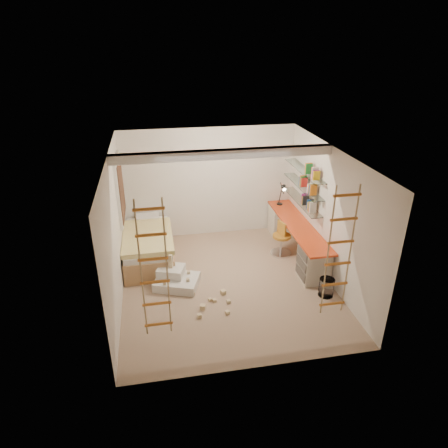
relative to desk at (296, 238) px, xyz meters
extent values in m
plane|color=#977A61|center=(-1.72, -0.86, -0.40)|extent=(4.50, 4.50, 0.00)
cube|color=white|center=(-1.72, -0.56, 2.12)|extent=(4.00, 0.18, 0.16)
cube|color=white|center=(-3.69, 0.64, 1.15)|extent=(0.06, 1.15, 1.35)
cube|color=#4C2D1E|center=(-3.65, 0.64, 1.15)|extent=(0.02, 1.00, 1.20)
cylinder|color=white|center=(0.03, -1.60, -0.23)|extent=(0.28, 0.28, 0.35)
cube|color=#E2451A|center=(0.00, -0.03, 0.33)|extent=(0.55, 2.80, 0.04)
cube|color=beige|center=(0.00, 1.07, -0.05)|extent=(0.52, 0.55, 0.71)
cube|color=beige|center=(0.00, -1.03, -0.05)|extent=(0.52, 0.55, 0.71)
cube|color=#4C4742|center=(-0.27, -1.03, 0.21)|extent=(0.02, 0.50, 0.18)
cube|color=#4C4742|center=(-0.27, -1.03, -0.01)|extent=(0.02, 0.50, 0.18)
cube|color=#4C4742|center=(-0.27, -1.03, -0.23)|extent=(0.02, 0.50, 0.18)
cube|color=white|center=(0.15, 0.27, 0.75)|extent=(0.25, 1.80, 0.01)
cube|color=white|center=(0.15, 0.27, 1.10)|extent=(0.25, 1.80, 0.01)
cube|color=white|center=(0.15, 0.27, 1.45)|extent=(0.25, 1.80, 0.01)
cube|color=#AD7F51|center=(-3.20, 0.37, -0.18)|extent=(1.00, 2.00, 0.45)
cube|color=white|center=(-3.20, 0.37, 0.11)|extent=(0.95, 1.95, 0.12)
cube|color=yellow|center=(-3.20, 0.22, 0.22)|extent=(1.02, 1.60, 0.10)
cube|color=white|center=(-3.20, 1.17, 0.23)|extent=(0.55, 0.35, 0.12)
cylinder|color=black|center=(-0.05, 1.12, 0.36)|extent=(0.14, 0.14, 0.02)
cylinder|color=black|center=(-0.05, 1.12, 0.55)|extent=(0.02, 0.15, 0.36)
cylinder|color=black|center=(-0.05, 1.02, 0.80)|extent=(0.02, 0.27, 0.20)
cone|color=black|center=(-0.05, 0.90, 0.85)|extent=(0.12, 0.14, 0.15)
cylinder|color=#FFEABF|center=(-0.05, 0.86, 0.82)|extent=(0.08, 0.04, 0.08)
cylinder|color=#B47722|center=(-0.32, 0.05, 0.04)|extent=(0.49, 0.49, 0.06)
cube|color=#AF7321|center=(-0.32, 0.09, 0.22)|extent=(0.11, 0.30, 0.29)
cylinder|color=silver|center=(-0.32, 0.05, -0.16)|extent=(0.06, 0.06, 0.40)
cylinder|color=silver|center=(-0.32, 0.05, -0.38)|extent=(0.56, 0.56, 0.05)
cube|color=silver|center=(-2.69, -0.78, -0.31)|extent=(0.97, 0.86, 0.18)
cube|color=silver|center=(-2.78, -0.65, -0.14)|extent=(0.60, 0.54, 0.18)
cube|color=#CCB284|center=(-2.78, -0.65, -0.01)|extent=(0.10, 0.10, 0.08)
cube|color=#CCB284|center=(-2.78, -0.65, 0.07)|extent=(0.09, 0.09, 0.07)
cube|color=#CCB284|center=(-2.78, -0.65, 0.16)|extent=(0.08, 0.08, 0.12)
cube|color=#CCB284|center=(-2.49, -0.93, -0.20)|extent=(0.06, 0.06, 0.06)
cube|color=#CCB284|center=(-2.45, -0.66, -0.20)|extent=(0.06, 0.06, 0.06)
cube|color=#CCB284|center=(-2.93, -0.96, -0.20)|extent=(0.06, 0.06, 0.06)
cube|color=#CCB284|center=(-2.29, -1.60, -0.37)|extent=(0.07, 0.07, 0.07)
cube|color=#CCB284|center=(-1.81, -1.51, -0.37)|extent=(0.07, 0.07, 0.07)
cube|color=#CCB284|center=(-2.06, -1.43, -0.37)|extent=(0.07, 0.07, 0.07)
cube|color=#CCB284|center=(-1.85, -1.21, -0.37)|extent=(0.07, 0.07, 0.07)
cube|color=#CCB284|center=(-2.13, -1.38, -0.37)|extent=(0.07, 0.07, 0.07)
cube|color=#CCB284|center=(-2.43, -1.15, -0.37)|extent=(0.07, 0.07, 0.07)
cube|color=#CCB284|center=(-1.89, -1.82, -0.37)|extent=(0.07, 0.07, 0.07)
cube|color=#CCB284|center=(-2.38, -1.82, -0.37)|extent=(0.07, 0.07, 0.07)
cube|color=white|center=(0.15, 0.27, 0.86)|extent=(0.14, 0.58, 0.22)
cube|color=red|center=(0.15, 0.27, 1.21)|extent=(0.14, 0.70, 0.22)
cube|color=#1E722D|center=(0.15, 0.27, 1.56)|extent=(0.14, 0.46, 0.22)
camera|label=1|loc=(-2.97, -7.35, 4.02)|focal=32.00mm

